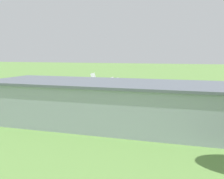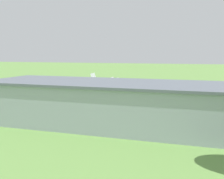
# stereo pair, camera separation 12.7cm
# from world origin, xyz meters

# --- Properties ---
(ground_plane) EXTENTS (400.00, 400.00, 0.00)m
(ground_plane) POSITION_xyz_m (0.00, 0.00, 0.00)
(ground_plane) COLOR #608C42
(hangar) EXTENTS (39.00, 14.34, 6.26)m
(hangar) POSITION_xyz_m (-5.49, 29.52, 3.14)
(hangar) COLOR #99A3AD
(hangar) RESTS_ON ground_plane
(biplane) EXTENTS (7.97, 9.06, 4.27)m
(biplane) POSITION_xyz_m (5.79, 0.16, 2.94)
(biplane) COLOR silver
(car_green) EXTENTS (1.88, 4.60, 1.53)m
(car_green) POSITION_xyz_m (13.13, 16.58, 0.80)
(car_green) COLOR #1E6B38
(car_green) RESTS_ON ground_plane
(car_blue) EXTENTS (2.46, 4.58, 1.65)m
(car_blue) POSITION_xyz_m (19.47, 18.63, 0.86)
(car_blue) COLOR #23389E
(car_blue) RESTS_ON ground_plane
(person_at_fence_line) EXTENTS (0.49, 0.49, 1.60)m
(person_at_fence_line) POSITION_xyz_m (6.96, 12.76, 0.80)
(person_at_fence_line) COLOR navy
(person_at_fence_line) RESTS_ON ground_plane
(person_crossing_taxiway) EXTENTS (0.50, 0.50, 1.60)m
(person_crossing_taxiway) POSITION_xyz_m (13.67, 19.94, 0.79)
(person_crossing_taxiway) COLOR orange
(person_crossing_taxiway) RESTS_ON ground_plane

